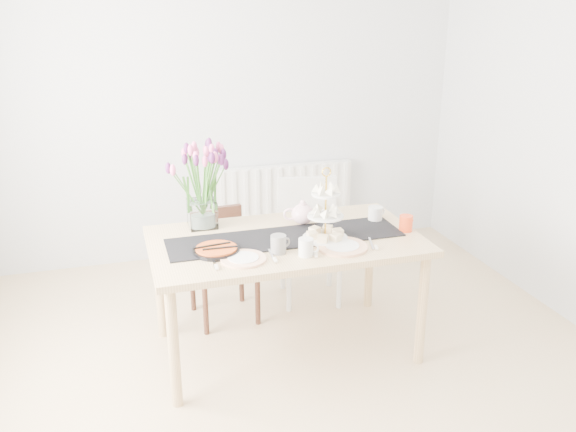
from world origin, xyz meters
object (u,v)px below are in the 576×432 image
object	(u,v)px
tulip_vase	(200,173)
mug_white	(306,247)
plate_right	(342,247)
chair_brown	(220,256)
cream_jug	(375,214)
tart_tin	(216,250)
teapot	(303,214)
mug_grey	(278,244)
dining_table	(286,250)
chair_white	(309,230)
radiator	(284,199)
plate_left	(243,259)
cake_stand	(325,222)
mug_orange	(406,223)

from	to	relation	value
tulip_vase	mug_white	distance (m)	0.83
plate_right	chair_brown	bearing A→B (deg)	124.54
cream_jug	tart_tin	size ratio (longest dim) A/B	0.35
teapot	mug_grey	distance (m)	0.47
tulip_vase	tart_tin	world-z (taller)	tulip_vase
mug_white	tart_tin	bearing A→B (deg)	-168.00
dining_table	plate_right	size ratio (longest dim) A/B	5.47
tart_tin	tulip_vase	bearing A→B (deg)	90.87
chair_white	tart_tin	world-z (taller)	chair_white
chair_brown	cream_jug	world-z (taller)	cream_jug
chair_white	tulip_vase	size ratio (longest dim) A/B	1.39
radiator	dining_table	size ratio (longest dim) A/B	0.75
dining_table	radiator	bearing A→B (deg)	73.88
radiator	teapot	world-z (taller)	teapot
mug_grey	plate_right	bearing A→B (deg)	-23.85
radiator	chair_brown	bearing A→B (deg)	-126.40
dining_table	tulip_vase	bearing A→B (deg)	142.33
plate_left	plate_right	world-z (taller)	plate_right
radiator	plate_left	distance (m)	2.03
plate_left	plate_right	xyz separation A→B (m)	(0.58, 0.00, 0.00)
dining_table	cake_stand	bearing A→B (deg)	-23.46
dining_table	teapot	world-z (taller)	teapot
chair_white	mug_white	size ratio (longest dim) A/B	8.75
tart_tin	plate_right	size ratio (longest dim) A/B	0.89
dining_table	plate_left	xyz separation A→B (m)	(-0.31, -0.24, 0.08)
tulip_vase	cake_stand	xyz separation A→B (m)	(0.65, -0.43, -0.23)
chair_white	mug_grey	xyz separation A→B (m)	(-0.48, -0.89, 0.30)
dining_table	mug_orange	bearing A→B (deg)	-7.29
plate_right	tulip_vase	bearing A→B (deg)	140.75
mug_grey	plate_left	world-z (taller)	mug_grey
dining_table	teapot	size ratio (longest dim) A/B	6.96
cream_jug	tart_tin	xyz separation A→B (m)	(-1.07, -0.23, -0.03)
mug_grey	chair_white	bearing A→B (deg)	43.30
chair_brown	chair_white	bearing A→B (deg)	4.31
chair_white	mug_grey	bearing A→B (deg)	-108.99
teapot	mug_grey	world-z (taller)	teapot
chair_brown	chair_white	distance (m)	0.69
cream_jug	chair_brown	bearing A→B (deg)	137.69
radiator	dining_table	world-z (taller)	same
chair_brown	plate_left	distance (m)	0.88
tulip_vase	radiator	bearing A→B (deg)	54.55
tart_tin	chair_brown	bearing A→B (deg)	78.53
chair_brown	tart_tin	xyz separation A→B (m)	(-0.14, -0.68, 0.33)
dining_table	tulip_vase	xyz separation A→B (m)	(-0.44, 0.34, 0.42)
cream_jug	teapot	bearing A→B (deg)	156.12
chair_brown	tart_tin	size ratio (longest dim) A/B	2.88
tulip_vase	cream_jug	world-z (taller)	tulip_vase
cake_stand	plate_right	distance (m)	0.18
mug_orange	tulip_vase	bearing A→B (deg)	131.58
teapot	radiator	bearing A→B (deg)	90.33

